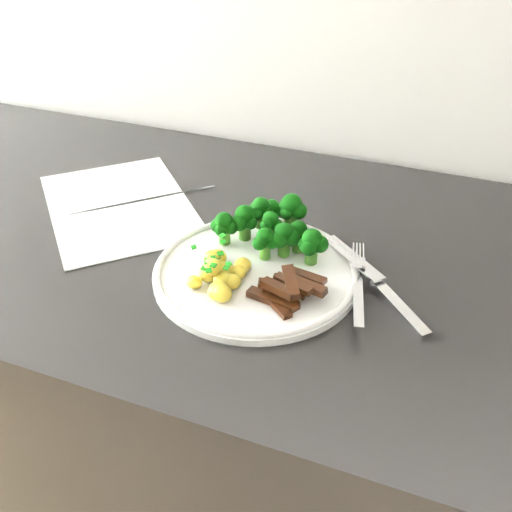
# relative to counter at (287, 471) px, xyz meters

# --- Properties ---
(counter) EXTENTS (2.42, 0.60, 0.91)m
(counter) POSITION_rel_counter_xyz_m (0.00, 0.00, 0.00)
(counter) COLOR black
(counter) RESTS_ON ground
(recipe_paper) EXTENTS (0.33, 0.33, 0.00)m
(recipe_paper) POSITION_rel_counter_xyz_m (-0.28, 0.03, 0.46)
(recipe_paper) COLOR white
(recipe_paper) RESTS_ON counter
(plate) EXTENTS (0.25, 0.25, 0.01)m
(plate) POSITION_rel_counter_xyz_m (-0.03, -0.06, 0.46)
(plate) COLOR white
(plate) RESTS_ON counter
(broccoli) EXTENTS (0.15, 0.11, 0.06)m
(broccoli) POSITION_rel_counter_xyz_m (-0.03, -0.00, 0.49)
(broccoli) COLOR #326919
(broccoli) RESTS_ON plate
(potatoes) EXTENTS (0.07, 0.09, 0.04)m
(potatoes) POSITION_rel_counter_xyz_m (-0.06, -0.10, 0.47)
(potatoes) COLOR yellow
(potatoes) RESTS_ON plate
(beef_strips) EXTENTS (0.09, 0.08, 0.03)m
(beef_strips) POSITION_rel_counter_xyz_m (0.02, -0.10, 0.47)
(beef_strips) COLOR black
(beef_strips) RESTS_ON plate
(fork) EXTENTS (0.05, 0.16, 0.02)m
(fork) POSITION_rel_counter_xyz_m (0.09, -0.06, 0.47)
(fork) COLOR silver
(fork) RESTS_ON plate
(knife) EXTENTS (0.16, 0.15, 0.02)m
(knife) POSITION_rel_counter_xyz_m (0.12, -0.05, 0.46)
(knife) COLOR silver
(knife) RESTS_ON plate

